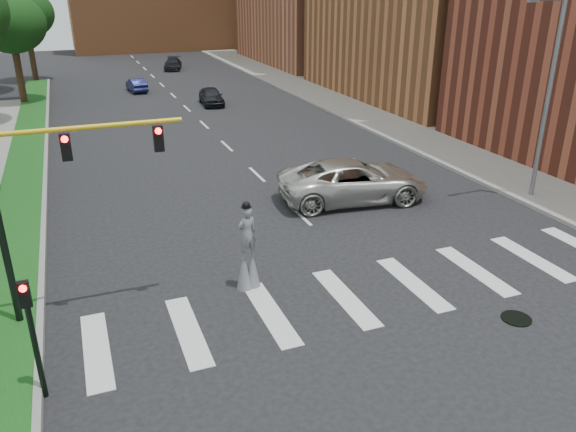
{
  "coord_description": "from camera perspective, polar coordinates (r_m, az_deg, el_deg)",
  "views": [
    {
      "loc": [
        -8.72,
        -13.0,
        9.47
      ],
      "look_at": [
        -2.0,
        4.29,
        1.7
      ],
      "focal_mm": 35.0,
      "sensor_mm": 36.0,
      "label": 1
    }
  ],
  "objects": [
    {
      "name": "stilt_performer",
      "position": [
        18.42,
        -4.12,
        -3.86
      ],
      "size": [
        0.83,
        0.59,
        3.08
      ],
      "rotation": [
        0.0,
        0.0,
        3.36
      ],
      "color": "black",
      "rests_on": "ground"
    },
    {
      "name": "suv_crossing",
      "position": [
        26.16,
        6.65,
        3.59
      ],
      "size": [
        7.26,
        4.03,
        1.92
      ],
      "primitive_type": "imported",
      "rotation": [
        0.0,
        0.0,
        1.44
      ],
      "color": "beige",
      "rests_on": "ground"
    },
    {
      "name": "ground_plane",
      "position": [
        18.29,
        10.9,
        -8.91
      ],
      "size": [
        160.0,
        160.0,
        0.0
      ],
      "primitive_type": "plane",
      "color": "black",
      "rests_on": "ground"
    },
    {
      "name": "manhole",
      "position": [
        18.65,
        22.18,
        -9.62
      ],
      "size": [
        0.9,
        0.9,
        0.04
      ],
      "primitive_type": "cylinder",
      "color": "black",
      "rests_on": "ground"
    },
    {
      "name": "traffic_signal",
      "position": [
        16.89,
        -23.7,
        2.39
      ],
      "size": [
        5.3,
        0.23,
        6.2
      ],
      "color": "black",
      "rests_on": "ground"
    },
    {
      "name": "streetlight",
      "position": [
        27.69,
        24.83,
        11.18
      ],
      "size": [
        2.05,
        0.2,
        9.0
      ],
      "color": "slate",
      "rests_on": "ground"
    },
    {
      "name": "car_mid",
      "position": [
        55.16,
        -15.13,
        12.73
      ],
      "size": [
        1.67,
        3.81,
        1.22
      ],
      "primitive_type": "imported",
      "rotation": [
        0.0,
        0.0,
        3.25
      ],
      "color": "#15194B",
      "rests_on": "ground"
    },
    {
      "name": "secondary_signal",
      "position": [
        14.67,
        -24.57,
        -10.45
      ],
      "size": [
        0.25,
        0.21,
        3.23
      ],
      "color": "black",
      "rests_on": "ground"
    },
    {
      "name": "car_near",
      "position": [
        47.83,
        -7.8,
        11.97
      ],
      "size": [
        1.94,
        4.23,
        1.41
      ],
      "primitive_type": "imported",
      "rotation": [
        0.0,
        0.0,
        -0.07
      ],
      "color": "black",
      "rests_on": "ground"
    },
    {
      "name": "car_far",
      "position": [
        68.52,
        -11.62,
        14.89
      ],
      "size": [
        2.9,
        4.78,
        1.3
      ],
      "primitive_type": "imported",
      "rotation": [
        0.0,
        0.0,
        -0.26
      ],
      "color": "black",
      "rests_on": "ground"
    },
    {
      "name": "tree_7",
      "position": [
        64.04,
        -25.17,
        18.1
      ],
      "size": [
        5.52,
        5.52,
        8.93
      ],
      "color": "black",
      "rests_on": "ground"
    },
    {
      "name": "grass_median",
      "position": [
        34.41,
        -25.1,
        4.79
      ],
      "size": [
        2.0,
        60.0,
        0.25
      ],
      "primitive_type": "cube",
      "color": "#144616",
      "rests_on": "ground"
    },
    {
      "name": "median_curb",
      "position": [
        34.34,
        -23.37,
        5.07
      ],
      "size": [
        0.2,
        60.0,
        0.28
      ],
      "primitive_type": "cube",
      "color": "gray",
      "rests_on": "ground"
    },
    {
      "name": "tree_6",
      "position": [
        51.67,
        -26.38,
        17.07
      ],
      "size": [
        5.42,
        5.42,
        8.71
      ],
      "color": "black",
      "rests_on": "ground"
    },
    {
      "name": "sidewalk_right",
      "position": [
        44.52,
        7.9,
        10.36
      ],
      "size": [
        5.0,
        90.0,
        0.18
      ],
      "primitive_type": "cube",
      "color": "gray",
      "rests_on": "ground"
    }
  ]
}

